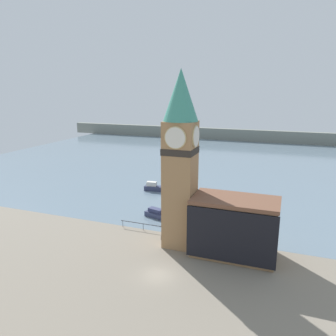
{
  "coord_description": "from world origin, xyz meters",
  "views": [
    {
      "loc": [
        13.59,
        -33.27,
        22.27
      ],
      "look_at": [
        -1.13,
        6.56,
        11.95
      ],
      "focal_mm": 35.0,
      "sensor_mm": 36.0,
      "label": 1
    }
  ],
  "objects_px": {
    "pier_building": "(234,227)",
    "clock_tower": "(180,156)",
    "mooring_bollard_near": "(162,237)",
    "boat_far": "(155,187)",
    "boat_near": "(160,215)"
  },
  "relations": [
    {
      "from": "pier_building",
      "to": "boat_far",
      "type": "xyz_separation_m",
      "value": [
        -21.31,
        23.21,
        -3.33
      ]
    },
    {
      "from": "clock_tower",
      "to": "boat_near",
      "type": "distance_m",
      "value": 16.42
    },
    {
      "from": "pier_building",
      "to": "boat_near",
      "type": "distance_m",
      "value": 17.12
    },
    {
      "from": "boat_far",
      "to": "pier_building",
      "type": "bearing_deg",
      "value": -53.43
    },
    {
      "from": "pier_building",
      "to": "clock_tower",
      "type": "bearing_deg",
      "value": 176.93
    },
    {
      "from": "pier_building",
      "to": "mooring_bollard_near",
      "type": "height_order",
      "value": "pier_building"
    },
    {
      "from": "clock_tower",
      "to": "boat_near",
      "type": "xyz_separation_m",
      "value": [
        -6.46,
        8.26,
        -12.63
      ]
    },
    {
      "from": "pier_building",
      "to": "mooring_bollard_near",
      "type": "relative_size",
      "value": 16.73
    },
    {
      "from": "boat_far",
      "to": "clock_tower",
      "type": "bearing_deg",
      "value": -65.47
    },
    {
      "from": "clock_tower",
      "to": "mooring_bollard_near",
      "type": "xyz_separation_m",
      "value": [
        -2.97,
        0.52,
        -12.87
      ]
    },
    {
      "from": "boat_far",
      "to": "mooring_bollard_near",
      "type": "relative_size",
      "value": 7.38
    },
    {
      "from": "clock_tower",
      "to": "boat_far",
      "type": "relative_size",
      "value": 4.9
    },
    {
      "from": "boat_near",
      "to": "boat_far",
      "type": "height_order",
      "value": "boat_far"
    },
    {
      "from": "pier_building",
      "to": "mooring_bollard_near",
      "type": "xyz_separation_m",
      "value": [
        -10.85,
        0.94,
        -3.71
      ]
    },
    {
      "from": "boat_near",
      "to": "boat_far",
      "type": "xyz_separation_m",
      "value": [
        -6.97,
        14.53,
        0.14
      ]
    }
  ]
}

